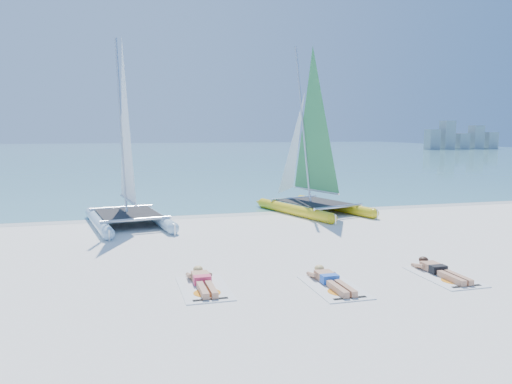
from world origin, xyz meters
TOP-DOWN VIEW (x-y plane):
  - ground at (0.00, 0.00)m, footprint 140.00×140.00m
  - sea at (0.00, 63.00)m, footprint 140.00×115.00m
  - wet_sand_strip at (0.00, 5.50)m, footprint 140.00×1.40m
  - distant_skyline at (53.71, 62.00)m, footprint 14.00×2.00m
  - catamaran_blue at (-4.41, 4.14)m, footprint 3.17×5.33m
  - catamaran_yellow at (2.75, 5.27)m, footprint 3.79×5.61m
  - towel_a at (-3.00, -3.68)m, footprint 1.00×1.85m
  - sunbather_a at (-3.00, -3.48)m, footprint 0.37×1.73m
  - towel_b at (-0.33, -4.33)m, footprint 1.00×1.85m
  - sunbather_b at (-0.33, -4.14)m, footprint 0.37×1.73m
  - towel_c at (2.38, -4.30)m, footprint 1.00×1.85m
  - sunbather_c at (2.38, -4.11)m, footprint 0.37×1.73m

SIDE VIEW (x-z plane):
  - ground at x=0.00m, z-range 0.00..0.00m
  - wet_sand_strip at x=0.00m, z-range 0.00..0.01m
  - sea at x=0.00m, z-range 0.00..0.01m
  - towel_a at x=-3.00m, z-range 0.00..0.02m
  - towel_b at x=-0.33m, z-range 0.00..0.02m
  - towel_c at x=2.38m, z-range 0.00..0.02m
  - sunbather_a at x=-3.00m, z-range -0.01..0.25m
  - sunbather_b at x=-0.33m, z-range -0.01..0.25m
  - sunbather_c at x=2.38m, z-range -0.01..0.25m
  - distant_skyline at x=53.71m, z-range -0.56..4.44m
  - catamaran_blue at x=-4.41m, z-range -1.38..5.46m
  - catamaran_yellow at x=2.75m, z-range -1.29..5.68m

